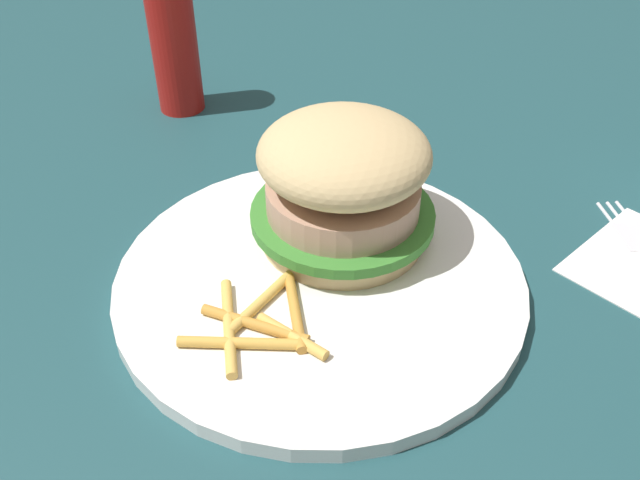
{
  "coord_description": "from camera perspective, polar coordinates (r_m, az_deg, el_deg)",
  "views": [
    {
      "loc": [
        -0.23,
        -0.25,
        0.32
      ],
      "look_at": [
        -0.01,
        0.02,
        0.04
      ],
      "focal_mm": 38.41,
      "sensor_mm": 36.0,
      "label": 1
    }
  ],
  "objects": [
    {
      "name": "plate",
      "position": [
        0.48,
        0.0,
        -3.39
      ],
      "size": [
        0.28,
        0.28,
        0.01
      ],
      "primitive_type": "cylinder",
      "color": "white",
      "rests_on": "ground_plane"
    },
    {
      "name": "fries_pile",
      "position": [
        0.43,
        -5.02,
        -7.01
      ],
      "size": [
        0.09,
        0.09,
        0.01
      ],
      "color": "gold",
      "rests_on": "plate"
    },
    {
      "name": "ground_plane",
      "position": [
        0.47,
        2.56,
        -4.79
      ],
      "size": [
        1.6,
        1.6,
        0.0
      ],
      "primitive_type": "plane",
      "color": "#1E474C"
    },
    {
      "name": "sandwich",
      "position": [
        0.48,
        1.96,
        4.79
      ],
      "size": [
        0.13,
        0.13,
        0.09
      ],
      "color": "tan",
      "rests_on": "plate"
    },
    {
      "name": "ketchup_bottle",
      "position": [
        0.68,
        -12.04,
        15.59
      ],
      "size": [
        0.04,
        0.04,
        0.13
      ],
      "primitive_type": "cylinder",
      "color": "#B21914",
      "rests_on": "ground_plane"
    }
  ]
}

